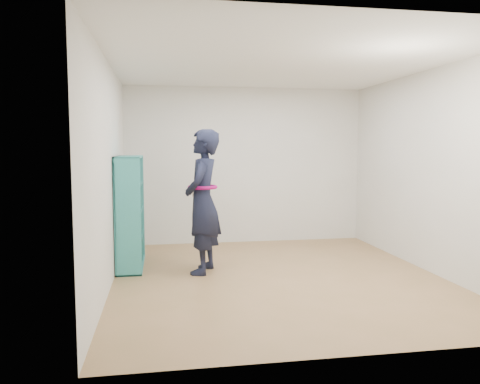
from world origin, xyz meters
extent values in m
plane|color=olive|center=(0.00, 0.00, 0.00)|extent=(4.50, 4.50, 0.00)
plane|color=white|center=(0.00, 0.00, 2.60)|extent=(4.50, 4.50, 0.00)
cube|color=silver|center=(-2.00, 0.00, 1.30)|extent=(0.02, 4.50, 2.60)
cube|color=silver|center=(2.00, 0.00, 1.30)|extent=(0.02, 4.50, 2.60)
cube|color=silver|center=(0.00, 2.25, 1.30)|extent=(4.00, 0.02, 2.60)
cube|color=silver|center=(0.00, -2.25, 1.30)|extent=(4.00, 0.02, 2.60)
cube|color=teal|center=(-1.83, 0.34, 0.75)|extent=(0.33, 0.02, 1.49)
cube|color=teal|center=(-1.83, 1.43, 0.75)|extent=(0.33, 0.02, 1.49)
cube|color=teal|center=(-1.83, 0.88, 0.01)|extent=(0.33, 1.12, 0.02)
cube|color=teal|center=(-1.83, 0.88, 1.48)|extent=(0.33, 1.12, 0.02)
cube|color=teal|center=(-1.98, 0.88, 0.75)|extent=(0.02, 1.12, 1.49)
cube|color=teal|center=(-1.83, 0.71, 0.75)|extent=(0.30, 0.02, 1.45)
cube|color=teal|center=(-1.83, 1.06, 0.75)|extent=(0.30, 0.02, 1.45)
cube|color=teal|center=(-1.83, 0.88, 0.38)|extent=(0.30, 1.07, 0.02)
cube|color=teal|center=(-1.83, 0.88, 0.75)|extent=(0.30, 1.07, 0.02)
cube|color=teal|center=(-1.83, 0.88, 1.11)|extent=(0.30, 1.07, 0.02)
cube|color=beige|center=(-1.81, 0.52, 0.06)|extent=(0.21, 0.13, 0.05)
cube|color=black|center=(-1.80, 0.47, 0.51)|extent=(0.17, 0.15, 0.23)
cube|color=maroon|center=(-1.80, 0.47, 0.88)|extent=(0.17, 0.15, 0.24)
cube|color=silver|center=(-1.81, 0.52, 1.15)|extent=(0.21, 0.13, 0.05)
cube|color=navy|center=(-1.80, 0.83, 0.17)|extent=(0.17, 0.15, 0.28)
cube|color=brown|center=(-1.80, 0.83, 0.53)|extent=(0.17, 0.15, 0.27)
cube|color=#BFB28C|center=(-1.81, 0.88, 0.78)|extent=(0.21, 0.13, 0.05)
cube|color=#26594C|center=(-1.80, 0.83, 1.26)|extent=(0.17, 0.15, 0.28)
cube|color=beige|center=(-1.80, 1.19, 0.16)|extent=(0.17, 0.15, 0.25)
cube|color=black|center=(-1.81, 1.24, 0.44)|extent=(0.21, 0.13, 0.08)
cube|color=maroon|center=(-1.80, 1.19, 0.90)|extent=(0.17, 0.15, 0.28)
cube|color=silver|center=(-1.80, 1.19, 1.23)|extent=(0.17, 0.15, 0.23)
imported|color=black|center=(-0.89, 0.39, 0.92)|extent=(0.63, 0.77, 1.83)
torus|color=#970B5C|center=(-0.89, 0.39, 1.10)|extent=(0.48, 0.48, 0.04)
cube|color=silver|center=(-1.01, 0.52, 1.04)|extent=(0.04, 0.10, 0.14)
cube|color=black|center=(-1.01, 0.52, 1.04)|extent=(0.04, 0.10, 0.13)
camera|label=1|loc=(-1.41, -5.51, 1.60)|focal=35.00mm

